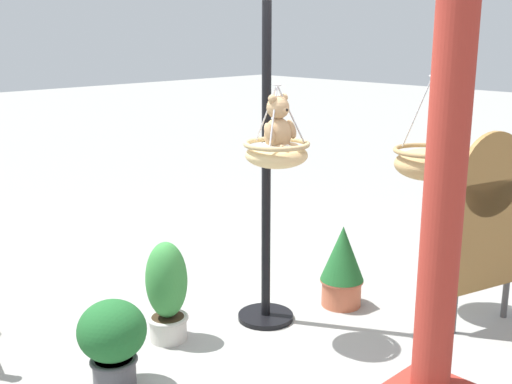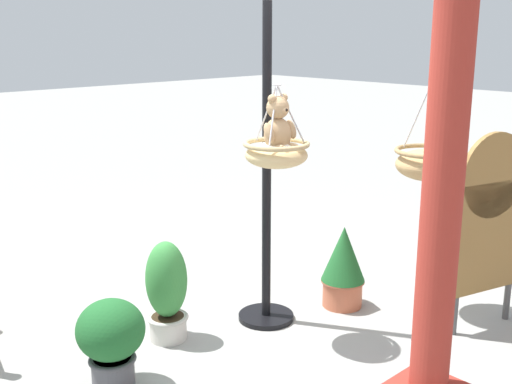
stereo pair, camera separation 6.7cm
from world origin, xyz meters
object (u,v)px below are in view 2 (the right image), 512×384
Objects in this scene: greenhouse_pillar_far_back at (444,171)px; display_sign_board at (490,215)px; potted_plant_flowering_red at (343,266)px; hanging_basket_left_high at (429,163)px; teddy_bear at (279,128)px; hanging_basket_with_teddy at (276,153)px; potted_plant_bushy_green at (111,338)px; display_pole_central at (266,225)px; potted_plant_tall_leafy at (167,291)px.

greenhouse_pillar_far_back reaches higher than display_sign_board.
potted_plant_flowering_red is (-0.75, -1.28, -1.13)m from greenhouse_pillar_far_back.
hanging_basket_left_high is 0.27× the size of greenhouse_pillar_far_back.
teddy_bear is 0.27× the size of display_sign_board.
potted_plant_bushy_green is at bearing -9.83° from hanging_basket_with_teddy.
hanging_basket_with_teddy is 1.42× the size of teddy_bear.
potted_plant_flowering_red is 0.45× the size of display_sign_board.
display_pole_central is 3.28× the size of potted_plant_tall_leafy.
display_pole_central is at bearing -118.94° from teddy_bear.
hanging_basket_left_high is 0.61m from display_sign_board.
display_pole_central is 4.27× the size of hanging_basket_with_teddy.
potted_plant_bushy_green is (2.47, -0.70, -0.89)m from hanging_basket_left_high.
teddy_bear reaches higher than potted_plant_flowering_red.
hanging_basket_left_high is at bearing 158.08° from hanging_basket_with_teddy.
greenhouse_pillar_far_back is at bearing 13.66° from display_sign_board.
display_pole_central is 3.62× the size of potted_plant_flowering_red.
display_pole_central reaches higher than potted_plant_tall_leafy.
display_sign_board is at bearing -166.34° from greenhouse_pillar_far_back.
hanging_basket_with_teddy is at bearing -0.34° from potted_plant_flowering_red.
potted_plant_tall_leafy is at bearing -20.22° from potted_plant_flowering_red.
teddy_bear is 1.27m from greenhouse_pillar_far_back.
display_pole_central reaches higher than potted_plant_bushy_green.
potted_plant_tall_leafy is (0.62, -0.51, -1.02)m from hanging_basket_with_teddy.
hanging_basket_with_teddy reaches higher than potted_plant_flowering_red.
potted_plant_flowering_red is 1.23m from display_sign_board.
greenhouse_pillar_far_back is at bearing 59.73° from potted_plant_flowering_red.
potted_plant_bushy_green is (0.65, 0.29, -0.04)m from potted_plant_tall_leafy.
hanging_basket_left_high is at bearing 151.26° from potted_plant_tall_leafy.
display_pole_central is 0.81m from potted_plant_flowering_red.
potted_plant_tall_leafy is at bearing -38.54° from display_sign_board.
teddy_bear is 0.54× the size of potted_plant_tall_leafy.
hanging_basket_with_teddy is at bearing -21.92° from hanging_basket_left_high.
hanging_basket_with_teddy reaches higher than potted_plant_bushy_green.
display_sign_board is at bearing 142.70° from teddy_bear.
hanging_basket_left_high is (-1.05, 0.73, 0.45)m from display_pole_central.
potted_plant_flowering_red is at bearing -120.27° from greenhouse_pillar_far_back.
hanging_basket_with_teddy is 1.31m from hanging_basket_left_high.
teddy_bear is 0.50× the size of hanging_basket_left_high.
display_sign_board is (-2.53, 1.21, 0.56)m from potted_plant_bushy_green.
greenhouse_pillar_far_back reaches higher than potted_plant_tall_leafy.
greenhouse_pillar_far_back is 1.86m from potted_plant_flowering_red.
hanging_basket_with_teddy is 1.29m from greenhouse_pillar_far_back.
potted_plant_tall_leafy is 0.50× the size of display_sign_board.
display_sign_board reaches higher than potted_plant_bushy_green.
display_sign_board is at bearing 116.00° from potted_plant_flowering_red.
display_pole_central is 0.69m from hanging_basket_with_teddy.
display_pole_central is at bearing 161.03° from potted_plant_tall_leafy.
hanging_basket_left_high reaches higher than display_sign_board.
display_sign_board reaches higher than potted_plant_tall_leafy.
display_sign_board is (-1.23, -0.30, -0.57)m from greenhouse_pillar_far_back.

